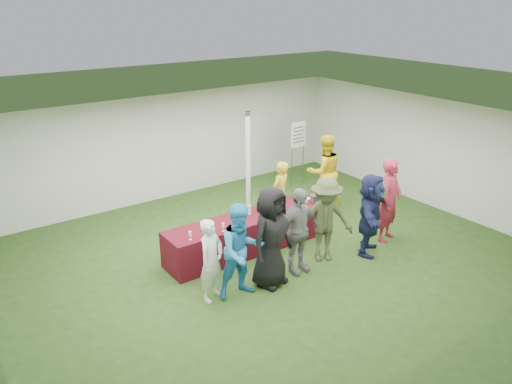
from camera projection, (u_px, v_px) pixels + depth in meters
ground at (262, 254)px, 10.26m from camera, size 60.00×60.00×0.00m
tent at (248, 172)px, 10.95m from camera, size 10.00×10.00×10.00m
serving_table at (248, 233)px, 10.31m from camera, size 3.60×0.80×0.75m
wine_bottles at (267, 203)px, 10.55m from camera, size 0.58×0.16×0.32m
wine_glasses at (243, 220)px, 9.78m from camera, size 2.86×0.10×0.16m
water_bottle at (250, 210)px, 10.25m from camera, size 0.07×0.07×0.23m
bar_towel at (304, 199)px, 11.03m from camera, size 0.25×0.18×0.03m
dump_bucket at (315, 199)px, 10.85m from camera, size 0.22×0.22×0.18m
wine_list_sign at (298, 139)px, 13.58m from camera, size 0.50×0.03×1.80m
staff_pourer at (280, 194)px, 11.31m from camera, size 0.65×0.53×1.53m
staff_back at (324, 172)px, 12.24m from camera, size 1.07×0.93×1.87m
customer_0 at (211, 260)px, 8.50m from camera, size 0.64×0.54×1.50m
customer_1 at (242, 251)px, 8.56m from camera, size 0.91×0.75×1.73m
customer_2 at (271, 237)px, 8.88m from camera, size 1.06×0.83×1.90m
customer_3 at (298, 231)px, 9.33m from camera, size 1.01×0.45×1.70m
customer_4 at (325, 220)px, 9.76m from camera, size 1.29×1.07×1.73m
customer_5 at (370, 214)px, 10.04m from camera, size 1.57×1.35×1.71m
customer_6 at (390, 200)px, 10.58m from camera, size 0.78×0.64×1.83m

